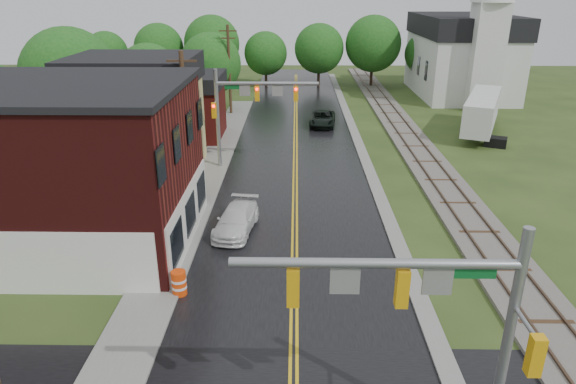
{
  "coord_description": "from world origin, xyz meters",
  "views": [
    {
      "loc": [
        0.03,
        -9.06,
        12.53
      ],
      "look_at": [
        -0.32,
        13.38,
        3.5
      ],
      "focal_mm": 32.0,
      "sensor_mm": 36.0,
      "label": 1
    }
  ],
  "objects_px": {
    "traffic_signal_near": "(430,306)",
    "utility_pole_c": "(229,69)",
    "tree_left_b": "(72,78)",
    "suv_dark": "(323,119)",
    "traffic_signal_far": "(247,101)",
    "construction_barrel": "(179,283)",
    "utility_pole_b": "(186,121)",
    "semi_trailer": "(482,111)",
    "tree_left_e": "(212,65)",
    "pickup_white": "(236,220)",
    "brick_building": "(46,166)",
    "church": "(466,47)",
    "tree_left_c": "(150,77)"
  },
  "relations": [
    {
      "from": "traffic_signal_near",
      "to": "utility_pole_c",
      "type": "bearing_deg",
      "value": 103.74
    },
    {
      "from": "utility_pole_c",
      "to": "semi_trailer",
      "type": "height_order",
      "value": "utility_pole_c"
    },
    {
      "from": "tree_left_c",
      "to": "suv_dark",
      "type": "relative_size",
      "value": 1.54
    },
    {
      "from": "traffic_signal_far",
      "to": "pickup_white",
      "type": "relative_size",
      "value": 1.6
    },
    {
      "from": "utility_pole_c",
      "to": "construction_barrel",
      "type": "height_order",
      "value": "utility_pole_c"
    },
    {
      "from": "semi_trailer",
      "to": "construction_barrel",
      "type": "relative_size",
      "value": 9.59
    },
    {
      "from": "traffic_signal_far",
      "to": "semi_trailer",
      "type": "distance_m",
      "value": 22.59
    },
    {
      "from": "tree_left_c",
      "to": "tree_left_b",
      "type": "bearing_deg",
      "value": -116.56
    },
    {
      "from": "church",
      "to": "construction_barrel",
      "type": "relative_size",
      "value": 17.57
    },
    {
      "from": "utility_pole_b",
      "to": "semi_trailer",
      "type": "distance_m",
      "value": 27.86
    },
    {
      "from": "pickup_white",
      "to": "utility_pole_c",
      "type": "bearing_deg",
      "value": 105.3
    },
    {
      "from": "traffic_signal_far",
      "to": "tree_left_e",
      "type": "distance_m",
      "value": 19.65
    },
    {
      "from": "utility_pole_c",
      "to": "utility_pole_b",
      "type": "bearing_deg",
      "value": -90.0
    },
    {
      "from": "utility_pole_c",
      "to": "semi_trailer",
      "type": "distance_m",
      "value": 24.84
    },
    {
      "from": "brick_building",
      "to": "pickup_white",
      "type": "relative_size",
      "value": 3.11
    },
    {
      "from": "semi_trailer",
      "to": "suv_dark",
      "type": "bearing_deg",
      "value": 169.17
    },
    {
      "from": "tree_left_e",
      "to": "pickup_white",
      "type": "distance_m",
      "value": 30.44
    },
    {
      "from": "utility_pole_c",
      "to": "tree_left_c",
      "type": "bearing_deg",
      "value": -149.8
    },
    {
      "from": "traffic_signal_far",
      "to": "suv_dark",
      "type": "height_order",
      "value": "traffic_signal_far"
    },
    {
      "from": "traffic_signal_far",
      "to": "utility_pole_b",
      "type": "height_order",
      "value": "utility_pole_b"
    },
    {
      "from": "utility_pole_b",
      "to": "utility_pole_c",
      "type": "relative_size",
      "value": 1.0
    },
    {
      "from": "tree_left_b",
      "to": "suv_dark",
      "type": "xyz_separation_m",
      "value": [
        20.43,
        7.43,
        -5.03
      ]
    },
    {
      "from": "traffic_signal_far",
      "to": "pickup_white",
      "type": "xyz_separation_m",
      "value": [
        0.27,
        -10.73,
        -4.31
      ]
    },
    {
      "from": "traffic_signal_near",
      "to": "traffic_signal_far",
      "type": "distance_m",
      "value": 25.94
    },
    {
      "from": "brick_building",
      "to": "pickup_white",
      "type": "distance_m",
      "value": 10.0
    },
    {
      "from": "brick_building",
      "to": "traffic_signal_far",
      "type": "height_order",
      "value": "brick_building"
    },
    {
      "from": "suv_dark",
      "to": "semi_trailer",
      "type": "xyz_separation_m",
      "value": [
        14.19,
        -2.71,
        1.42
      ]
    },
    {
      "from": "brick_building",
      "to": "tree_left_c",
      "type": "bearing_deg",
      "value": 93.14
    },
    {
      "from": "church",
      "to": "suv_dark",
      "type": "bearing_deg",
      "value": -140.39
    },
    {
      "from": "tree_left_e",
      "to": "tree_left_c",
      "type": "bearing_deg",
      "value": -129.81
    },
    {
      "from": "suv_dark",
      "to": "church",
      "type": "bearing_deg",
      "value": 45.64
    },
    {
      "from": "utility_pole_c",
      "to": "tree_left_b",
      "type": "xyz_separation_m",
      "value": [
        -11.05,
        -12.1,
        1.0
      ]
    },
    {
      "from": "tree_left_e",
      "to": "pickup_white",
      "type": "height_order",
      "value": "tree_left_e"
    },
    {
      "from": "suv_dark",
      "to": "semi_trailer",
      "type": "distance_m",
      "value": 14.52
    },
    {
      "from": "tree_left_c",
      "to": "brick_building",
      "type": "bearing_deg",
      "value": -86.86
    },
    {
      "from": "utility_pole_c",
      "to": "construction_barrel",
      "type": "xyz_separation_m",
      "value": [
        1.8,
        -34.0,
        -4.15
      ]
    },
    {
      "from": "brick_building",
      "to": "semi_trailer",
      "type": "distance_m",
      "value": 36.43
    },
    {
      "from": "traffic_signal_far",
      "to": "tree_left_b",
      "type": "distance_m",
      "value": 15.21
    },
    {
      "from": "traffic_signal_far",
      "to": "pickup_white",
      "type": "distance_m",
      "value": 11.56
    },
    {
      "from": "traffic_signal_far",
      "to": "construction_barrel",
      "type": "distance_m",
      "value": 17.63
    },
    {
      "from": "church",
      "to": "tree_left_b",
      "type": "distance_m",
      "value": 43.7
    },
    {
      "from": "traffic_signal_near",
      "to": "tree_left_c",
      "type": "xyz_separation_m",
      "value": [
        -17.32,
        37.9,
        -0.46
      ]
    },
    {
      "from": "brick_building",
      "to": "tree_left_b",
      "type": "distance_m",
      "value": 17.8
    },
    {
      "from": "suv_dark",
      "to": "utility_pole_b",
      "type": "bearing_deg",
      "value": -112.41
    },
    {
      "from": "brick_building",
      "to": "tree_left_c",
      "type": "xyz_separation_m",
      "value": [
        -1.36,
        24.9,
        0.36
      ]
    },
    {
      "from": "tree_left_b",
      "to": "pickup_white",
      "type": "bearing_deg",
      "value": -46.85
    },
    {
      "from": "brick_building",
      "to": "pickup_white",
      "type": "xyz_separation_m",
      "value": [
        9.28,
        1.27,
        -3.48
      ]
    },
    {
      "from": "traffic_signal_far",
      "to": "suv_dark",
      "type": "distance_m",
      "value": 14.39
    },
    {
      "from": "brick_building",
      "to": "church",
      "type": "xyz_separation_m",
      "value": [
        32.48,
        38.74,
        1.68
      ]
    },
    {
      "from": "tree_left_b",
      "to": "semi_trailer",
      "type": "height_order",
      "value": "tree_left_b"
    }
  ]
}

